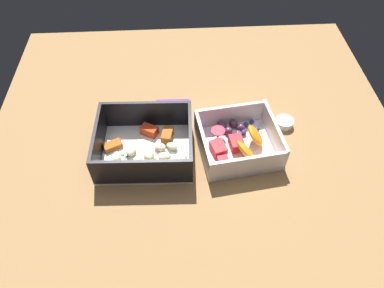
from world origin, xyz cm
name	(u,v)px	position (x,y,z in cm)	size (l,w,h in cm)	color
table_surface	(196,149)	(0.00, 0.00, 1.00)	(80.00, 80.00, 2.00)	#9E7547
pasta_container	(146,147)	(-9.26, -1.53, 4.09)	(17.73, 14.90, 6.57)	white
fruit_bowl	(238,142)	(7.79, -1.19, 3.91)	(15.75, 14.94, 5.72)	white
candy_bar	(173,105)	(-4.05, 10.67, 2.60)	(7.00, 2.40, 1.20)	#51197A
paper_cup_liner	(284,123)	(17.93, 4.22, 2.75)	(3.57, 3.57, 1.50)	white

